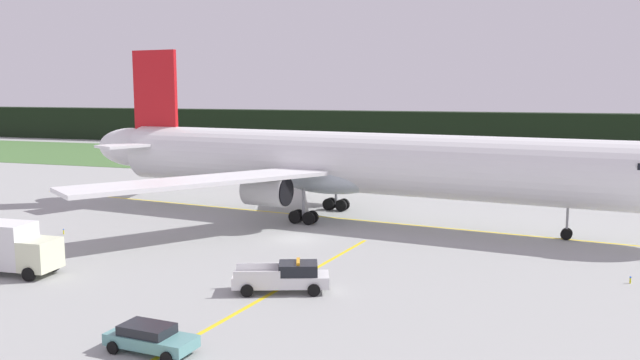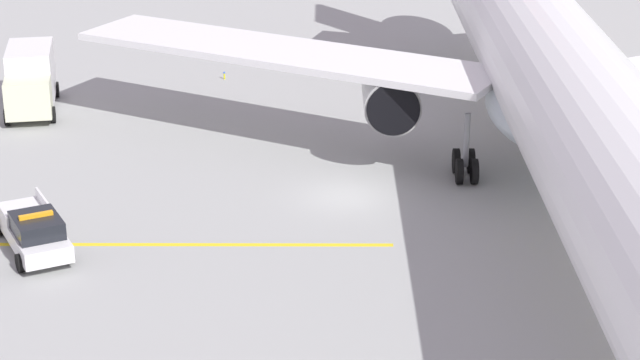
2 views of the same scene
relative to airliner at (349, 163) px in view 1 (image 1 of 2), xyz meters
The scene contains 11 objects.
ground 10.65m from the airliner, 100.80° to the right, with size 320.00×320.00×0.00m, color #999B98.
grass_verge 46.23m from the airliner, 92.16° to the left, with size 320.00×37.13×0.04m, color #466E37.
distant_tree_line 76.61m from the airliner, 91.29° to the left, with size 288.00×5.98×7.59m, color black.
taxiway_centerline_main 5.33m from the airliner, ahead, with size 79.00×0.30×0.01m, color yellow.
taxiway_centerline_spur 25.55m from the airliner, 86.07° to the right, with size 34.26×0.30×0.01m, color yellow.
airliner is the anchor object (origin of this frame).
ops_pickup_truck 23.09m from the airliner, 83.50° to the right, with size 6.10×3.81×1.94m.
catering_truck 29.77m from the airliner, 123.18° to the right, with size 6.40×2.97×3.58m.
staff_car 33.33m from the airliner, 89.96° to the right, with size 4.42×2.22×1.30m.
taxiway_edge_light_east 27.03m from the airliner, 31.71° to the right, with size 0.12×0.12×0.46m.
taxiway_edge_light_west 25.71m from the airliner, 146.38° to the right, with size 0.12×0.12×0.46m.
Camera 1 is at (18.53, -48.74, 12.13)m, focal length 36.47 mm.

